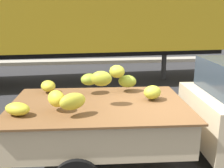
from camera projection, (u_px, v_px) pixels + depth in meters
The scene contains 4 objects.
ground at pixel (178, 167), 4.31m from camera, with size 220.00×220.00×0.00m, color #28282B.
curb_strip at pixel (110, 61), 13.61m from camera, with size 80.00×0.80×0.16m, color gray.
pickup_truck at pixel (216, 113), 4.25m from camera, with size 4.86×2.04×1.70m.
semi_trailer at pixel (72, 10), 8.94m from camera, with size 12.12×3.19×3.95m.
Camera 1 is at (-1.54, -3.66, 2.42)m, focal length 42.37 mm.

